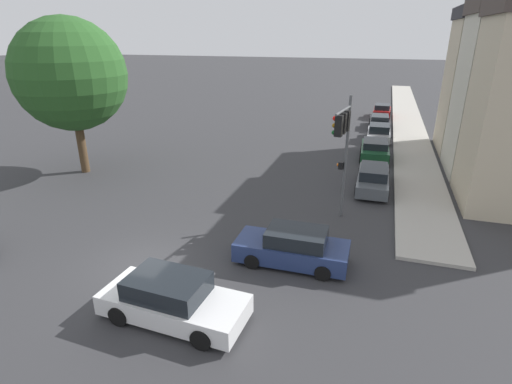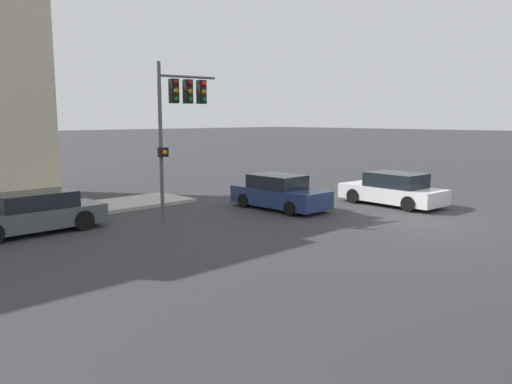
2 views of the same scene
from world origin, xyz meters
name	(u,v)px [view 2 (image 2 of 2)]	position (x,y,z in m)	size (l,w,h in m)	color
ground_plane	(420,221)	(0.00, 0.00, 0.00)	(300.00, 300.00, 0.00)	#333335
traffic_signal	(180,107)	(6.72, 6.21, 4.30)	(0.63, 2.55, 5.93)	#515456
crossing_car_0	(279,193)	(5.53, 1.97, 0.69)	(4.40, 1.93, 1.47)	navy
crossing_car_1	(393,190)	(2.62, -2.39, 0.69)	(4.75, 2.21, 1.47)	silver
parked_car_0	(32,214)	(8.20, 11.35, 0.67)	(1.87, 4.81, 1.39)	#4C5156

